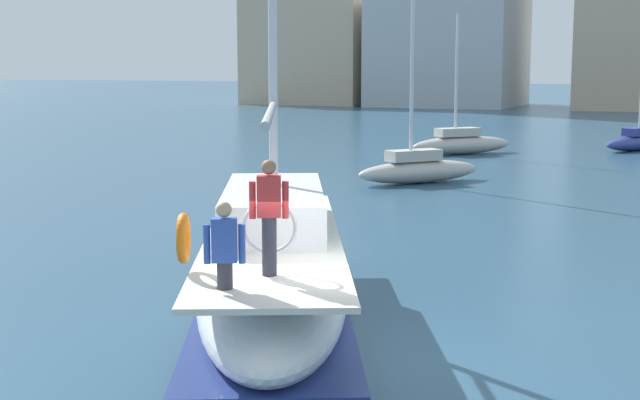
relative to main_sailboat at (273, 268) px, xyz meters
name	(u,v)px	position (x,y,z in m)	size (l,w,h in m)	color
ground_plane	(335,364)	(1.82, -1.72, -0.91)	(400.00, 400.00, 0.00)	#284C66
main_sailboat	(273,268)	(0.00, 0.00, 0.00)	(6.24, 9.71, 12.83)	silver
moored_cutter_left	(462,143)	(-4.20, 29.46, -0.35)	(4.63, 4.86, 6.70)	#B7B2A8
moored_cutter_right	(635,140)	(3.44, 34.78, -0.40)	(3.18, 4.53, 6.79)	navy
moored_ketch_distant	(419,168)	(-2.98, 18.28, -0.35)	(4.20, 4.70, 7.61)	#B7B2A8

